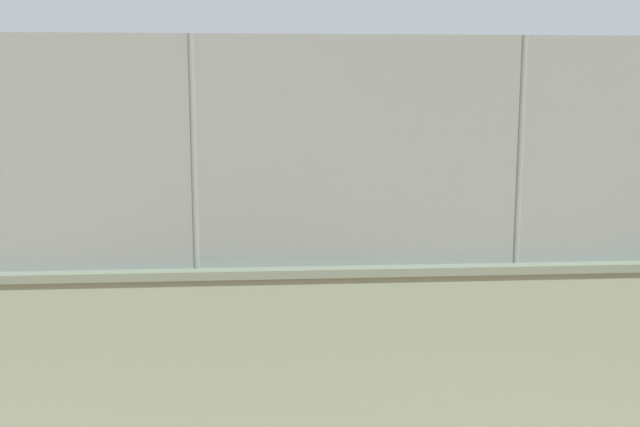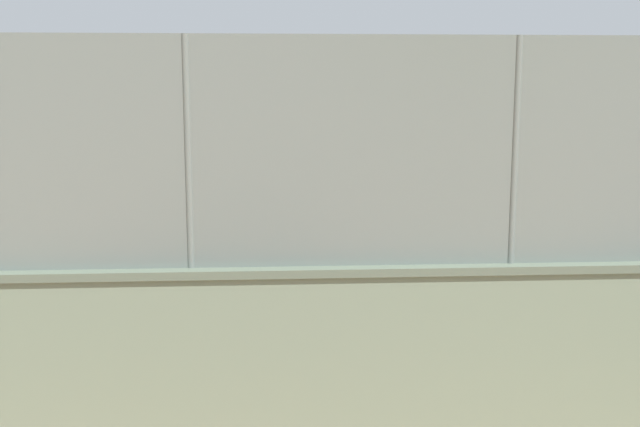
% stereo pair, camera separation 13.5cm
% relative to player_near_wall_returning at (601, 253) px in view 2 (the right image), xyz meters
% --- Properties ---
extents(ground_plane, '(260.00, 260.00, 0.00)m').
position_rel_player_near_wall_returning_xyz_m(ground_plane, '(5.47, -8.99, -1.02)').
color(ground_plane, tan).
extents(perimeter_wall, '(25.16, 1.14, 1.73)m').
position_rel_player_near_wall_returning_xyz_m(perimeter_wall, '(5.50, 3.77, -0.14)').
color(perimeter_wall, slate).
rests_on(perimeter_wall, ground_plane).
extents(fence_panel_on_wall, '(24.71, 0.82, 2.17)m').
position_rel_player_near_wall_returning_xyz_m(fence_panel_on_wall, '(5.50, 3.77, 1.80)').
color(fence_panel_on_wall, slate).
rests_on(fence_panel_on_wall, perimeter_wall).
extents(player_near_wall_returning, '(0.77, 1.29, 1.71)m').
position_rel_player_near_wall_returning_xyz_m(player_near_wall_returning, '(0.00, 0.00, 0.00)').
color(player_near_wall_returning, navy).
rests_on(player_near_wall_returning, ground_plane).
extents(player_at_service_line, '(0.98, 0.68, 1.49)m').
position_rel_player_near_wall_returning_xyz_m(player_at_service_line, '(6.99, -9.79, -0.15)').
color(player_at_service_line, black).
rests_on(player_at_service_line, ground_plane).
extents(sports_ball, '(0.15, 0.15, 0.15)m').
position_rel_player_near_wall_returning_xyz_m(sports_ball, '(1.18, 1.51, 0.23)').
color(sports_ball, white).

